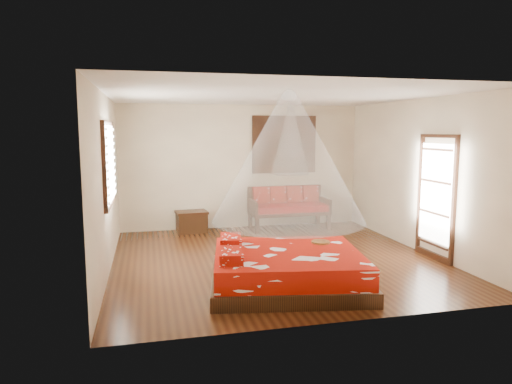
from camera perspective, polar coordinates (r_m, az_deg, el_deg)
The scene contains 10 objects.
room at distance 7.79m, azimuth 2.42°, elevation 1.63°, with size 5.54×5.54×2.84m.
bed at distance 6.66m, azimuth 3.79°, elevation -9.52°, with size 2.46×2.29×0.64m.
daybed at distance 10.45m, azimuth 4.02°, elevation -1.69°, with size 1.77×0.79×0.94m.
storage_chest at distance 10.14m, azimuth -8.05°, elevation -3.67°, with size 0.72×0.56×0.47m.
shutter_panel at distance 10.64m, azimuth 3.55°, elevation 5.95°, with size 1.52×0.06×1.32m.
window_left at distance 7.70m, azimuth -17.83°, elevation 3.44°, with size 0.10×1.74×1.34m.
glazed_door at distance 8.46m, azimuth 21.56°, elevation -0.67°, with size 0.08×1.02×2.16m.
wine_tray at distance 7.13m, azimuth 8.09°, elevation -5.85°, with size 0.28×0.28×0.23m.
mosquito_net_main at distance 6.38m, azimuth 4.10°, elevation 4.33°, with size 2.17×2.17×1.80m, color white.
mosquito_net_daybed at distance 10.19m, azimuth 4.32°, elevation 6.43°, with size 0.84×0.84×1.50m, color white.
Camera 1 is at (-2.11, -7.46, 2.22)m, focal length 32.00 mm.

